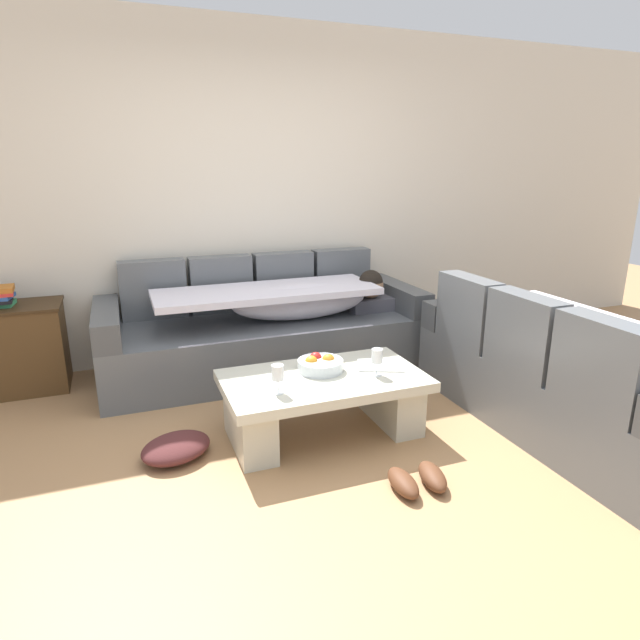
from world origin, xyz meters
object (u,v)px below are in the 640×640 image
(wine_glass_near_right, at_px, (377,357))
(coffee_table, at_px, (323,398))
(couch_along_wall, at_px, (270,329))
(book_stack_on_cabinet, at_px, (1,296))
(fruit_bowl, at_px, (320,364))
(side_cabinet, at_px, (13,349))
(wine_glass_near_left, at_px, (278,374))
(crumpled_garment, at_px, (176,448))
(couch_near_window, at_px, (567,376))
(open_magazine, at_px, (380,365))
(pair_of_shoes, at_px, (418,480))

(wine_glass_near_right, bearing_deg, coffee_table, 161.41)
(coffee_table, height_order, wine_glass_near_right, wine_glass_near_right)
(couch_along_wall, height_order, book_stack_on_cabinet, couch_along_wall)
(fruit_bowl, height_order, side_cabinet, side_cabinet)
(wine_glass_near_left, bearing_deg, crumpled_garment, 162.32)
(side_cabinet, height_order, crumpled_garment, side_cabinet)
(couch_near_window, xyz_separation_m, side_cabinet, (-3.31, 1.86, -0.02))
(coffee_table, distance_m, open_magazine, 0.42)
(wine_glass_near_right, xyz_separation_m, pair_of_shoes, (-0.06, -0.61, -0.45))
(couch_along_wall, xyz_separation_m, wine_glass_near_left, (-0.33, -1.33, 0.17))
(coffee_table, bearing_deg, book_stack_on_cabinet, 142.92)
(couch_along_wall, distance_m, wine_glass_near_right, 1.34)
(wine_glass_near_right, relative_size, pair_of_shoes, 0.51)
(fruit_bowl, distance_m, pair_of_shoes, 0.91)
(couch_near_window, relative_size, side_cabinet, 2.76)
(wine_glass_near_right, bearing_deg, couch_near_window, -16.51)
(wine_glass_near_right, distance_m, book_stack_on_cabinet, 2.66)
(wine_glass_near_left, bearing_deg, book_stack_on_cabinet, 134.78)
(crumpled_garment, bearing_deg, coffee_table, -2.14)
(couch_near_window, xyz_separation_m, crumpled_garment, (-2.33, 0.48, -0.28))
(wine_glass_near_right, height_order, crumpled_garment, wine_glass_near_right)
(couch_along_wall, distance_m, open_magazine, 1.23)
(coffee_table, distance_m, wine_glass_near_right, 0.41)
(wine_glass_near_right, bearing_deg, wine_glass_near_left, -176.17)
(couch_near_window, distance_m, book_stack_on_cabinet, 3.82)
(coffee_table, bearing_deg, couch_near_window, -16.95)
(couch_along_wall, xyz_separation_m, book_stack_on_cabinet, (-1.87, 0.22, 0.38))
(couch_near_window, height_order, pair_of_shoes, couch_near_window)
(couch_along_wall, distance_m, side_cabinet, 1.87)
(crumpled_garment, bearing_deg, wine_glass_near_right, -6.50)
(pair_of_shoes, relative_size, crumpled_garment, 0.81)
(fruit_bowl, xyz_separation_m, side_cabinet, (-1.87, 1.32, -0.10))
(wine_glass_near_left, relative_size, book_stack_on_cabinet, 0.72)
(fruit_bowl, bearing_deg, open_magazine, -10.07)
(wine_glass_near_left, bearing_deg, open_magazine, 13.18)
(open_magazine, bearing_deg, crumpled_garment, -157.91)
(wine_glass_near_left, height_order, crumpled_garment, wine_glass_near_left)
(couch_along_wall, distance_m, crumpled_garment, 1.48)
(side_cabinet, xyz_separation_m, crumpled_garment, (0.98, -1.38, -0.26))
(couch_near_window, distance_m, coffee_table, 1.52)
(pair_of_shoes, bearing_deg, fruit_bowl, 106.15)
(fruit_bowl, bearing_deg, book_stack_on_cabinet, 144.93)
(coffee_table, relative_size, fruit_bowl, 4.29)
(wine_glass_near_left, xyz_separation_m, wine_glass_near_right, (0.63, 0.04, 0.00))
(couch_along_wall, height_order, fruit_bowl, couch_along_wall)
(couch_near_window, bearing_deg, couch_along_wall, 41.57)
(wine_glass_near_right, distance_m, side_cabinet, 2.64)
(couch_along_wall, relative_size, crumpled_garment, 6.27)
(couch_near_window, height_order, open_magazine, couch_near_window)
(fruit_bowl, xyz_separation_m, wine_glass_near_left, (-0.34, -0.24, 0.08))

